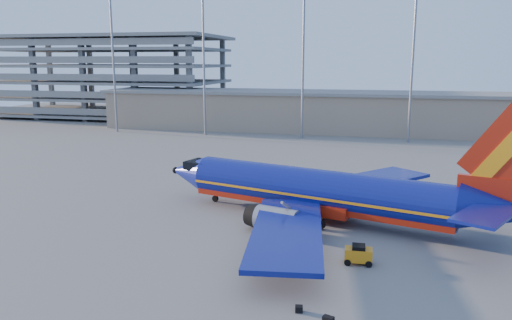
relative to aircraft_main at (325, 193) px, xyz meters
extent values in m
plane|color=slate|center=(-4.78, 4.36, -2.71)|extent=(220.00, 220.00, 0.00)
cube|color=gray|center=(5.22, 62.36, 1.29)|extent=(120.00, 15.00, 8.00)
cube|color=slate|center=(5.22, 62.36, 5.49)|extent=(122.00, 16.00, 0.60)
cube|color=slate|center=(-66.78, 78.36, -1.71)|extent=(60.00, 30.00, 0.70)
cube|color=slate|center=(-66.78, 78.36, 2.49)|extent=(60.00, 30.00, 0.70)
cube|color=slate|center=(-66.78, 78.36, 6.69)|extent=(60.00, 30.00, 0.70)
cube|color=slate|center=(-66.78, 78.36, 10.89)|extent=(60.00, 30.00, 0.70)
cube|color=slate|center=(-66.78, 78.36, 15.09)|extent=(60.00, 30.00, 0.70)
cube|color=slate|center=(-66.78, 78.36, 18.29)|extent=(62.00, 32.00, 0.80)
cube|color=slate|center=(-66.78, 91.36, 7.79)|extent=(1.20, 1.20, 21.00)
cylinder|color=gray|center=(-49.78, 50.36, 11.29)|extent=(0.44, 0.44, 28.00)
cylinder|color=gray|center=(-29.78, 50.36, 11.29)|extent=(0.44, 0.44, 28.00)
cylinder|color=gray|center=(-9.78, 50.36, 11.29)|extent=(0.44, 0.44, 28.00)
cylinder|color=gray|center=(10.22, 50.36, 11.29)|extent=(0.44, 0.44, 28.00)
cylinder|color=navy|center=(-0.86, 0.25, 0.17)|extent=(25.68, 11.00, 3.95)
cube|color=#B0210E|center=(-0.86, 0.25, -0.84)|extent=(25.47, 10.28, 1.39)
cube|color=orange|center=(-0.86, 0.25, -0.10)|extent=(25.69, 11.04, 0.23)
cone|color=navy|center=(-15.29, 4.49, 0.17)|extent=(5.41, 5.05, 3.95)
cube|color=black|center=(-13.96, 4.10, 1.18)|extent=(3.24, 3.38, 0.85)
cone|color=navy|center=(14.08, -4.13, 0.54)|extent=(6.43, 5.35, 3.95)
cube|color=#B0210E|center=(13.26, -3.89, 1.98)|extent=(4.46, 1.83, 2.35)
cube|color=#B0210E|center=(14.70, -4.31, 5.72)|extent=(7.61, 2.53, 8.51)
cube|color=orange|center=(14.49, -4.25, 5.72)|extent=(5.12, 1.90, 6.68)
cube|color=navy|center=(14.70, -0.53, 1.13)|extent=(3.71, 7.05, 0.23)
cube|color=navy|center=(12.65, -7.49, 1.13)|extent=(6.06, 7.53, 0.23)
cube|color=navy|center=(3.32, 8.81, -0.79)|extent=(14.77, 16.05, 0.37)
cube|color=navy|center=(-1.97, -9.21, -0.79)|extent=(7.48, 17.10, 0.37)
cube|color=#B0210E|center=(-0.35, 0.10, -1.27)|extent=(7.31, 5.80, 1.07)
cylinder|color=gray|center=(-0.53, 5.94, -1.48)|extent=(4.32, 3.23, 2.24)
cylinder|color=gray|center=(-3.65, -4.71, -1.48)|extent=(4.32, 3.23, 2.24)
cylinder|color=gray|center=(-12.12, 3.56, -2.12)|extent=(0.32, 0.32, 1.17)
cylinder|color=black|center=(-12.12, 3.56, -2.37)|extent=(0.73, 0.45, 0.68)
cylinder|color=black|center=(1.45, 2.46, -2.26)|extent=(1.03, 0.82, 0.90)
cylinder|color=black|center=(-0.11, -2.86, -2.26)|extent=(1.03, 0.82, 0.90)
cube|color=orange|center=(3.57, -9.89, -1.99)|extent=(2.07, 1.24, 0.96)
cube|color=black|center=(3.57, -9.89, -1.41)|extent=(1.01, 1.10, 0.34)
cylinder|color=black|center=(2.78, -9.39, -2.46)|extent=(0.51, 0.19, 0.50)
cylinder|color=black|center=(2.82, -10.45, -2.46)|extent=(0.51, 0.19, 0.50)
cylinder|color=black|center=(4.32, -9.33, -2.46)|extent=(0.51, 0.19, 0.50)
cylinder|color=black|center=(4.36, -10.39, -2.46)|extent=(0.51, 0.19, 0.50)
cube|color=black|center=(2.26, -19.18, -2.48)|extent=(0.73, 0.57, 0.47)
cube|color=black|center=(0.40, -18.20, -2.51)|extent=(0.51, 0.46, 0.40)
camera|label=1|loc=(4.46, -45.82, 12.22)|focal=35.00mm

